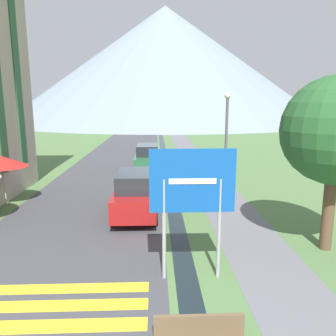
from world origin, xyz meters
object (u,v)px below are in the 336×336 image
at_px(parked_car_far, 147,158).
at_px(cafe_umbrella_rear_red, 2,162).
at_px(road_sign, 192,192).
at_px(tree_by_path, 336,131).
at_px(streetlamp, 226,139).
at_px(parked_car_near, 136,193).

height_order(parked_car_far, cafe_umbrella_rear_red, cafe_umbrella_rear_red).
bearing_deg(road_sign, tree_by_path, 19.68).
xyz_separation_m(parked_car_far, streetlamp, (3.66, -7.49, 2.06)).
relative_size(streetlamp, tree_by_path, 0.93).
bearing_deg(parked_car_near, road_sign, -71.20).
bearing_deg(tree_by_path, parked_car_near, 150.35).
xyz_separation_m(road_sign, streetlamp, (2.21, 6.37, 0.64)).
distance_m(parked_car_near, tree_by_path, 7.60).
relative_size(parked_car_near, cafe_umbrella_rear_red, 1.93).
height_order(cafe_umbrella_rear_red, streetlamp, streetlamp).
bearing_deg(parked_car_far, tree_by_path, -64.47).
distance_m(streetlamp, tree_by_path, 5.33).
xyz_separation_m(parked_car_near, tree_by_path, (6.14, -3.50, 2.80)).
xyz_separation_m(parked_car_far, cafe_umbrella_rear_red, (-6.24, -7.21, 1.07)).
bearing_deg(parked_car_far, cafe_umbrella_rear_red, -130.89).
height_order(parked_car_near, parked_car_far, same).
height_order(road_sign, streetlamp, streetlamp).
bearing_deg(parked_car_near, cafe_umbrella_rear_red, 165.19).
xyz_separation_m(cafe_umbrella_rear_red, tree_by_path, (12.11, -5.07, 1.73)).
distance_m(parked_car_near, streetlamp, 4.62).
bearing_deg(streetlamp, cafe_umbrella_rear_red, 178.36).
xyz_separation_m(parked_car_near, parked_car_far, (0.28, 8.78, -0.00)).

